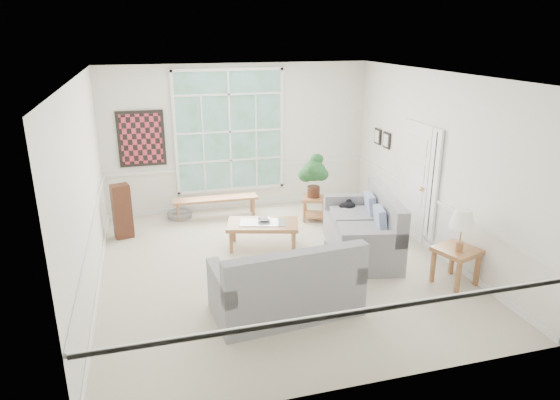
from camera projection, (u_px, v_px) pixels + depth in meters
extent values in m
cube|color=#BAB19B|center=(277.00, 266.00, 8.06)|extent=(5.50, 6.00, 0.01)
cube|color=white|center=(277.00, 75.00, 7.09)|extent=(5.50, 6.00, 0.02)
cube|color=white|center=(239.00, 138.00, 10.31)|extent=(5.50, 0.02, 3.00)
cube|color=white|center=(358.00, 259.00, 4.84)|extent=(5.50, 0.02, 3.00)
cube|color=white|center=(85.00, 191.00, 6.88)|extent=(0.02, 6.00, 3.00)
cube|color=white|center=(437.00, 164.00, 8.27)|extent=(0.02, 6.00, 3.00)
cube|color=white|center=(230.00, 132.00, 10.17)|extent=(2.30, 0.08, 2.40)
cube|color=white|center=(414.00, 181.00, 8.95)|extent=(0.08, 0.90, 2.10)
cube|color=white|center=(434.00, 185.00, 8.34)|extent=(0.08, 0.26, 1.90)
cube|color=maroon|center=(141.00, 139.00, 9.74)|extent=(0.90, 0.06, 1.10)
cube|color=black|center=(386.00, 140.00, 9.84)|extent=(0.04, 0.26, 0.32)
cube|color=black|center=(377.00, 136.00, 10.20)|extent=(0.04, 0.26, 0.32)
cube|color=gray|center=(361.00, 223.00, 8.38)|extent=(1.41, 2.13, 1.06)
cube|color=gray|center=(285.00, 276.00, 6.61)|extent=(1.99, 1.15, 1.03)
cube|color=#986139|center=(263.00, 235.00, 8.69)|extent=(1.35, 0.97, 0.45)
imported|color=#9E9EA3|center=(264.00, 220.00, 8.67)|extent=(0.30, 0.30, 0.07)
cube|color=#986139|center=(216.00, 207.00, 10.13)|extent=(1.71, 0.38, 0.40)
cube|color=#986139|center=(314.00, 208.00, 9.96)|extent=(0.62, 0.62, 0.48)
cube|color=#986139|center=(455.00, 266.00, 7.42)|extent=(0.71, 0.71, 0.57)
cylinder|color=slate|center=(180.00, 214.00, 10.11)|extent=(0.59, 0.59, 0.15)
cube|color=#412013|center=(122.00, 211.00, 9.02)|extent=(0.36, 0.32, 1.00)
ellipsoid|color=black|center=(347.00, 205.00, 9.00)|extent=(0.38, 0.36, 0.15)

